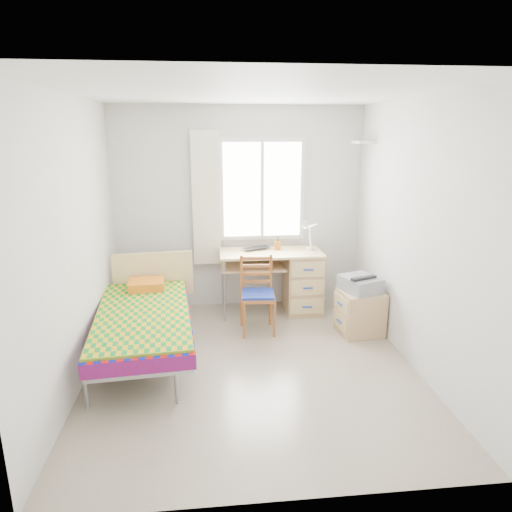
# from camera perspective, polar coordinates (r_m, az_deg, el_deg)

# --- Properties ---
(floor) EXTENTS (3.50, 3.50, 0.00)m
(floor) POSITION_cam_1_polar(r_m,az_deg,el_deg) (4.72, -0.49, -13.57)
(floor) COLOR #BCAD93
(floor) RESTS_ON ground
(ceiling) EXTENTS (3.50, 3.50, 0.00)m
(ceiling) POSITION_cam_1_polar(r_m,az_deg,el_deg) (4.14, -0.58, 19.77)
(ceiling) COLOR white
(ceiling) RESTS_ON wall_back
(wall_back) EXTENTS (3.20, 0.00, 3.20)m
(wall_back) POSITION_cam_1_polar(r_m,az_deg,el_deg) (5.95, -2.15, 5.86)
(wall_back) COLOR silver
(wall_back) RESTS_ON ground
(wall_left) EXTENTS (0.00, 3.50, 3.50)m
(wall_left) POSITION_cam_1_polar(r_m,az_deg,el_deg) (4.39, -21.79, 1.34)
(wall_left) COLOR silver
(wall_left) RESTS_ON ground
(wall_right) EXTENTS (0.00, 3.50, 3.50)m
(wall_right) POSITION_cam_1_polar(r_m,az_deg,el_deg) (4.67, 19.42, 2.35)
(wall_right) COLOR silver
(wall_right) RESTS_ON ground
(window) EXTENTS (1.10, 0.04, 1.30)m
(window) POSITION_cam_1_polar(r_m,az_deg,el_deg) (5.92, 0.77, 8.26)
(window) COLOR white
(window) RESTS_ON wall_back
(curtain) EXTENTS (0.35, 0.05, 1.70)m
(curtain) POSITION_cam_1_polar(r_m,az_deg,el_deg) (5.85, -6.26, 7.09)
(curtain) COLOR white
(curtain) RESTS_ON wall_back
(floating_shelf) EXTENTS (0.20, 0.32, 0.03)m
(floating_shelf) POSITION_cam_1_polar(r_m,az_deg,el_deg) (5.82, 13.24, 13.67)
(floating_shelf) COLOR white
(floating_shelf) RESTS_ON wall_right
(bed) EXTENTS (1.11, 2.09, 0.87)m
(bed) POSITION_cam_1_polar(r_m,az_deg,el_deg) (4.92, -13.77, -7.32)
(bed) COLOR #989BA0
(bed) RESTS_ON floor
(desk) EXTENTS (1.30, 0.61, 0.81)m
(desk) POSITION_cam_1_polar(r_m,az_deg,el_deg) (5.93, 5.21, -2.83)
(desk) COLOR tan
(desk) RESTS_ON floor
(chair) EXTENTS (0.41, 0.41, 0.90)m
(chair) POSITION_cam_1_polar(r_m,az_deg,el_deg) (5.31, 0.24, -4.20)
(chair) COLOR brown
(chair) RESTS_ON floor
(cabinet) EXTENTS (0.52, 0.47, 0.51)m
(cabinet) POSITION_cam_1_polar(r_m,az_deg,el_deg) (5.44, 12.88, -6.90)
(cabinet) COLOR tan
(cabinet) RESTS_ON floor
(printer) EXTENTS (0.48, 0.51, 0.18)m
(printer) POSITION_cam_1_polar(r_m,az_deg,el_deg) (5.34, 12.92, -3.38)
(printer) COLOR gray
(printer) RESTS_ON cabinet
(laptop) EXTENTS (0.41, 0.35, 0.03)m
(laptop) POSITION_cam_1_polar(r_m,az_deg,el_deg) (5.82, 0.30, 0.84)
(laptop) COLOR black
(laptop) RESTS_ON desk
(pen_cup) EXTENTS (0.09, 0.09, 0.10)m
(pen_cup) POSITION_cam_1_polar(r_m,az_deg,el_deg) (5.87, 2.70, 1.34)
(pen_cup) COLOR orange
(pen_cup) RESTS_ON desk
(task_lamp) EXTENTS (0.23, 0.33, 0.42)m
(task_lamp) POSITION_cam_1_polar(r_m,az_deg,el_deg) (5.70, 6.49, 3.05)
(task_lamp) COLOR white
(task_lamp) RESTS_ON desk
(book) EXTENTS (0.24, 0.30, 0.02)m
(book) POSITION_cam_1_polar(r_m,az_deg,el_deg) (5.78, -0.10, -1.66)
(book) COLOR gray
(book) RESTS_ON desk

